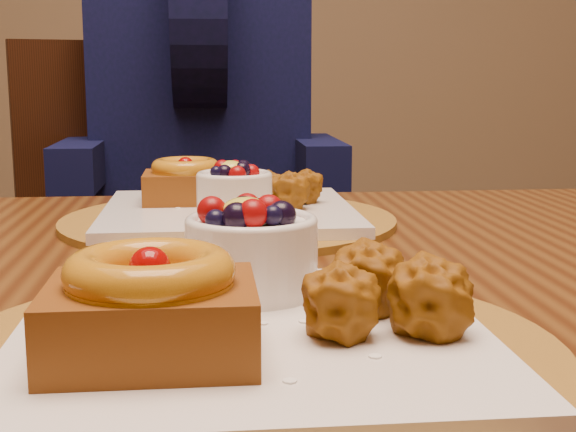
# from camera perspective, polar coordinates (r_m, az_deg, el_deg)

# --- Properties ---
(dining_table) EXTENTS (1.60, 0.90, 0.76)m
(dining_table) POSITION_cam_1_polar(r_m,az_deg,el_deg) (0.72, -3.61, -9.85)
(dining_table) COLOR #3C1C0A
(dining_table) RESTS_ON ground
(place_setting_near) EXTENTS (0.38, 0.38, 0.09)m
(place_setting_near) POSITION_cam_1_polar(r_m,az_deg,el_deg) (0.49, -3.03, -7.11)
(place_setting_near) COLOR brown
(place_setting_near) RESTS_ON dining_table
(place_setting_far) EXTENTS (0.38, 0.38, 0.08)m
(place_setting_far) POSITION_cam_1_polar(r_m,az_deg,el_deg) (0.91, -4.36, 0.67)
(place_setting_far) COLOR brown
(place_setting_far) RESTS_ON dining_table
(chair_far) EXTENTS (0.60, 0.60, 0.99)m
(chair_far) POSITION_cam_1_polar(r_m,az_deg,el_deg) (1.56, -9.32, -4.05)
(chair_far) COLOR black
(chair_far) RESTS_ON ground
(diner) EXTENTS (0.51, 0.49, 0.83)m
(diner) POSITION_cam_1_polar(r_m,az_deg,el_deg) (1.60, -6.25, 8.76)
(diner) COLOR black
(diner) RESTS_ON ground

